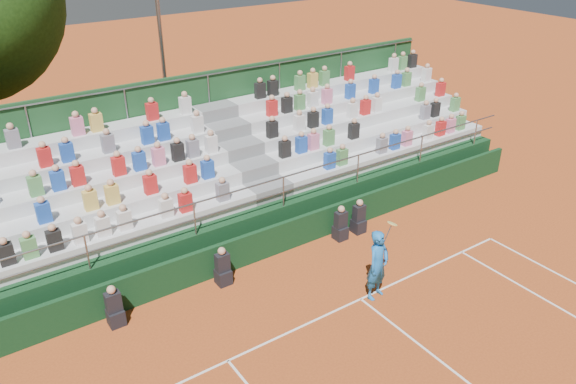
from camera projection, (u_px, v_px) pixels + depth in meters
ground at (361, 299)px, 15.23m from camera, size 90.00×90.00×0.00m
courtside_wall at (293, 233)px, 17.36m from camera, size 20.00×0.15×1.00m
line_officials at (269, 252)px, 16.44m from camera, size 8.48×0.40×1.19m
grandstand at (240, 179)px, 19.48m from camera, size 20.00×5.20×4.40m
tennis_player at (378, 265)px, 14.92m from camera, size 0.95×0.64×2.22m
floodlight_mast at (160, 27)px, 22.12m from camera, size 0.60×0.25×9.19m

